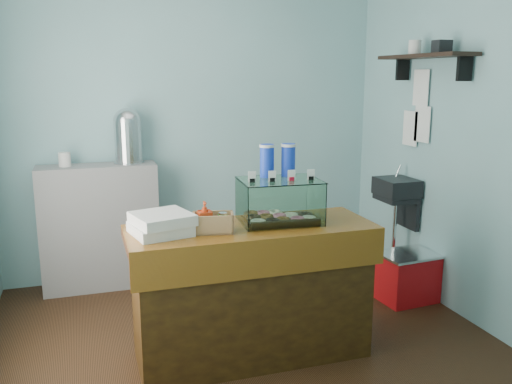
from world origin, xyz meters
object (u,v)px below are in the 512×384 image
object	(u,v)px
counter	(252,291)
red_cooler	(407,277)
display_case	(278,197)
coffee_urn	(128,134)

from	to	relation	value
counter	red_cooler	bearing A→B (deg)	17.21
counter	red_cooler	xyz separation A→B (m)	(1.51, 0.47, -0.25)
display_case	coffee_urn	xyz separation A→B (m)	(-0.83, 1.51, 0.29)
display_case	counter	bearing A→B (deg)	-156.18
counter	coffee_urn	bearing A→B (deg)	111.35
coffee_urn	red_cooler	distance (m)	2.67
counter	coffee_urn	size ratio (longest dim) A/B	3.33
display_case	coffee_urn	bearing A→B (deg)	122.81
counter	coffee_urn	world-z (taller)	coffee_urn
counter	display_case	xyz separation A→B (m)	(0.21, 0.08, 0.61)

